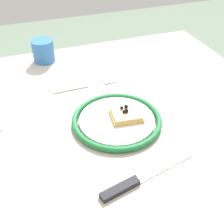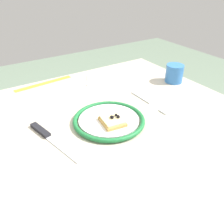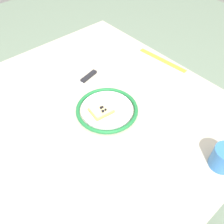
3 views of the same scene
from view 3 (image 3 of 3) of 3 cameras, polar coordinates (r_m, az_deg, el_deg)
ground_plane at (r=1.60m, az=-2.41°, el=-18.44°), size 6.00×6.00×0.00m
dining_table at (r=1.02m, az=-3.59°, el=-2.41°), size 1.06×0.95×0.76m
plate at (r=0.94m, az=-1.18°, el=0.60°), size 0.24×0.24×0.02m
pizza_slice_near at (r=0.92m, az=-2.67°, el=0.37°), size 0.08×0.09×0.03m
knife at (r=1.08m, az=-6.54°, el=7.30°), size 0.07×0.24×0.01m
fork at (r=0.87m, az=8.82°, el=-5.94°), size 0.02×0.20×0.00m
cup at (r=0.85m, az=24.45°, el=-9.61°), size 0.08×0.08×0.08m
measuring_tape at (r=1.22m, az=11.57°, el=11.70°), size 0.26×0.05×0.00m
napkin at (r=1.05m, az=17.47°, el=3.68°), size 0.18×0.17×0.00m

